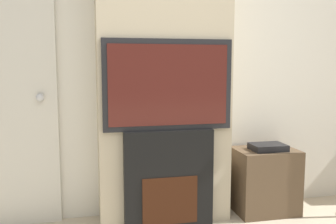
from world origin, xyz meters
TOP-DOWN VIEW (x-y plane):
  - wall_back at (0.00, 2.03)m, footprint 6.00×0.06m
  - chimney_breast at (0.00, 1.85)m, footprint 0.99×0.30m
  - fireplace at (0.00, 1.70)m, footprint 0.65×0.15m
  - television at (0.00, 1.69)m, footprint 0.93×0.07m
  - media_stand at (0.83, 1.80)m, footprint 0.49×0.36m
  - entry_door at (-1.18, 1.97)m, footprint 0.80×0.09m

SIDE VIEW (x-z plane):
  - media_stand at x=0.83m, z-range -0.02..0.55m
  - fireplace at x=0.00m, z-range 0.00..0.73m
  - entry_door at x=-1.18m, z-range 0.00..2.00m
  - television at x=0.00m, z-range 0.73..1.38m
  - wall_back at x=0.00m, z-range 0.00..2.70m
  - chimney_breast at x=0.00m, z-range 0.00..2.70m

